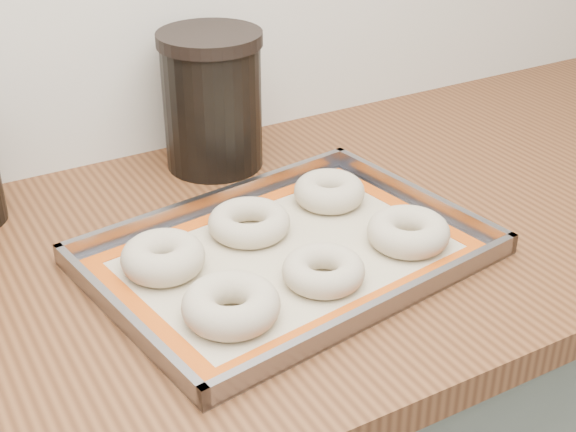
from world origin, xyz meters
TOP-DOWN VIEW (x-y plane):
  - countertop at (0.00, 1.68)m, footprint 3.06×0.68m
  - baking_tray at (0.19, 1.62)m, footprint 0.50×0.39m
  - baking_mat at (0.19, 1.62)m, footprint 0.46×0.35m
  - bagel_front_left at (0.07, 1.53)m, footprint 0.12×0.12m
  - bagel_front_mid at (0.19, 1.55)m, footprint 0.11×0.11m
  - bagel_front_right at (0.33, 1.57)m, footprint 0.14×0.14m
  - bagel_back_left at (0.04, 1.66)m, footprint 0.10×0.10m
  - bagel_back_mid at (0.17, 1.69)m, footprint 0.11×0.11m
  - bagel_back_right at (0.30, 1.71)m, footprint 0.12×0.12m
  - canister_right at (0.23, 1.91)m, footprint 0.15×0.15m

SIDE VIEW (x-z plane):
  - countertop at x=0.00m, z-range 0.86..0.90m
  - baking_mat at x=0.19m, z-range 0.90..0.91m
  - baking_tray at x=0.19m, z-range 0.89..0.92m
  - bagel_front_mid at x=0.19m, z-range 0.90..0.94m
  - bagel_back_mid at x=0.17m, z-range 0.90..0.94m
  - bagel_front_right at x=0.33m, z-range 0.90..0.94m
  - bagel_back_right at x=0.30m, z-range 0.90..0.94m
  - bagel_front_left at x=0.07m, z-range 0.90..0.94m
  - bagel_back_left at x=0.04m, z-range 0.90..0.94m
  - canister_right at x=0.23m, z-range 0.90..1.10m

